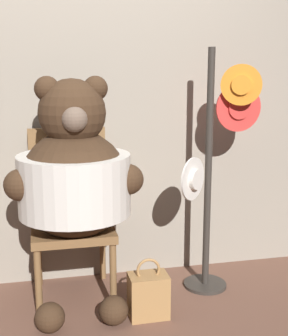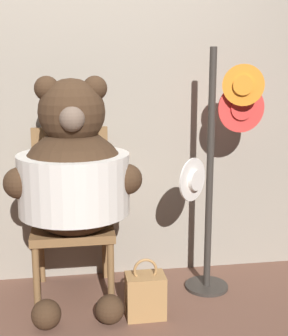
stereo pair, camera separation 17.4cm
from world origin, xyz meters
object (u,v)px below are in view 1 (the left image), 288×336
object	(u,v)px
teddy_bear	(74,177)
handbag_on_ground	(148,295)
chair	(71,209)
hat_display_rack	(215,168)

from	to	relation	value
teddy_bear	handbag_on_ground	bearing A→B (deg)	-31.66
chair	handbag_on_ground	size ratio (longest dim) A/B	2.92
chair	teddy_bear	xyz separation A→B (m)	(0.02, -0.18, 0.25)
hat_display_rack	handbag_on_ground	bearing A→B (deg)	-151.80
hat_display_rack	teddy_bear	bearing A→B (deg)	-178.42
teddy_bear	handbag_on_ground	size ratio (longest dim) A/B	3.84
chair	handbag_on_ground	distance (m)	0.71
chair	teddy_bear	size ratio (longest dim) A/B	0.76
teddy_bear	hat_display_rack	size ratio (longest dim) A/B	0.89
chair	handbag_on_ground	world-z (taller)	chair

